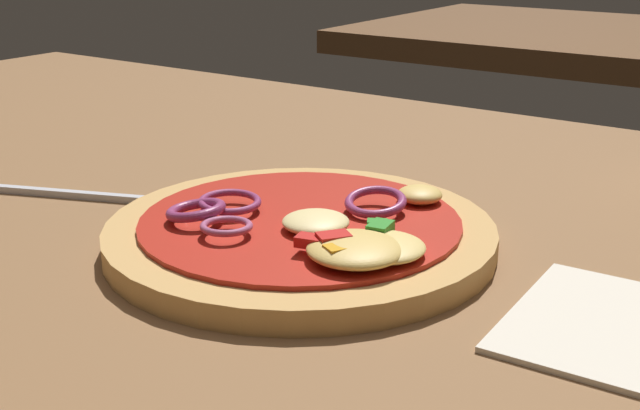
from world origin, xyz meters
TOP-DOWN VIEW (x-y plane):
  - dining_table at (0.00, 0.00)m, footprint 1.38×0.81m
  - pizza at (0.05, -0.00)m, footprint 0.23×0.23m
  - fork at (-0.11, -0.01)m, footprint 0.17×0.08m
  - background_table at (-0.07, 1.11)m, footprint 0.89×0.57m

SIDE VIEW (x-z plane):
  - dining_table at x=0.00m, z-range 0.00..0.04m
  - background_table at x=-0.07m, z-range 0.00..0.04m
  - fork at x=-0.11m, z-range 0.04..0.04m
  - pizza at x=0.05m, z-range 0.03..0.06m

